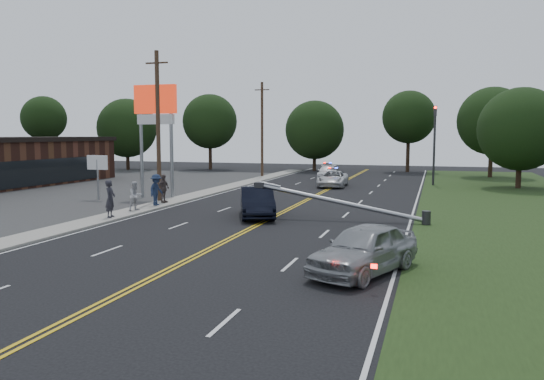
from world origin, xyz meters
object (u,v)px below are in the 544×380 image
(emergency_a, at_px, (333,179))
(bystander_c, at_px, (156,190))
(traffic_signal, at_px, (434,138))
(emergency_b, at_px, (327,172))
(bystander_d, at_px, (163,189))
(crashed_sedan, at_px, (257,202))
(bystander_b, at_px, (135,196))
(bystander_a, at_px, (110,199))
(pylon_sign, at_px, (156,114))
(utility_pole_mid, at_px, (158,126))
(waiting_sedan, at_px, (364,249))
(small_sign, at_px, (97,166))
(fallen_streetlight, at_px, (349,204))
(utility_pole_far, at_px, (262,129))

(emergency_a, distance_m, bystander_c, 18.14)
(traffic_signal, distance_m, emergency_a, 9.93)
(emergency_a, height_order, bystander_c, bystander_c)
(emergency_b, height_order, bystander_d, bystander_d)
(crashed_sedan, bearing_deg, bystander_b, 161.93)
(crashed_sedan, bearing_deg, traffic_signal, 45.73)
(emergency_b, relative_size, bystander_a, 2.31)
(pylon_sign, xyz_separation_m, utility_pole_mid, (1.30, -2.00, -0.91))
(traffic_signal, distance_m, bystander_b, 28.17)
(bystander_d, bearing_deg, pylon_sign, 44.43)
(bystander_b, distance_m, bystander_d, 3.59)
(bystander_c, bearing_deg, waiting_sedan, -128.12)
(waiting_sedan, distance_m, bystander_a, 16.04)
(small_sign, height_order, fallen_streetlight, small_sign)
(bystander_a, relative_size, bystander_d, 1.08)
(utility_pole_far, relative_size, bystander_d, 5.38)
(pylon_sign, relative_size, utility_pole_far, 0.80)
(emergency_b, bearing_deg, utility_pole_far, 172.40)
(crashed_sedan, bearing_deg, pylon_sign, 125.72)
(small_sign, distance_m, fallen_streetlight, 18.68)
(bystander_c, bearing_deg, bystander_d, 10.90)
(bystander_b, bearing_deg, bystander_c, 25.00)
(bystander_a, bearing_deg, waiting_sedan, -128.37)
(bystander_d, bearing_deg, traffic_signal, -32.18)
(traffic_signal, xyz_separation_m, bystander_c, (-16.45, -20.27, -3.11))
(utility_pole_far, height_order, bystander_d, utility_pole_far)
(fallen_streetlight, bearing_deg, bystander_d, 166.66)
(small_sign, xyz_separation_m, fallen_streetlight, (18.19, -4.00, -1.41))
(bystander_b, bearing_deg, bystander_d, 28.65)
(small_sign, relative_size, waiting_sedan, 0.65)
(traffic_signal, height_order, utility_pole_far, utility_pole_far)
(crashed_sedan, distance_m, bystander_d, 8.10)
(bystander_a, distance_m, bystander_d, 6.28)
(utility_pole_far, bearing_deg, waiting_sedan, -66.89)
(small_sign, bearing_deg, emergency_b, 61.71)
(fallen_streetlight, bearing_deg, emergency_b, 103.66)
(waiting_sedan, bearing_deg, emergency_b, 125.51)
(crashed_sedan, bearing_deg, fallen_streetlight, -20.21)
(bystander_c, bearing_deg, utility_pole_far, 4.29)
(bystander_c, bearing_deg, utility_pole_mid, 26.63)
(pylon_sign, xyz_separation_m, crashed_sedan, (9.63, -6.14, -5.17))
(utility_pole_far, bearing_deg, emergency_b, 0.31)
(utility_pole_far, height_order, bystander_a, utility_pole_far)
(crashed_sedan, xyz_separation_m, emergency_b, (-1.27, 26.18, -0.15))
(emergency_b, bearing_deg, crashed_sedan, -95.13)
(fallen_streetlight, height_order, utility_pole_far, utility_pole_far)
(small_sign, height_order, utility_pole_mid, utility_pole_mid)
(traffic_signal, relative_size, bystander_a, 3.51)
(pylon_sign, distance_m, fallen_streetlight, 16.66)
(waiting_sedan, bearing_deg, bystander_c, 162.50)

